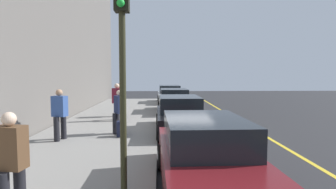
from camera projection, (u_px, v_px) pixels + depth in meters
ground_plane at (181, 131)px, 11.76m from camera, size 56.00×56.00×0.00m
sidewalk at (103, 130)px, 11.66m from camera, size 28.00×4.60×0.15m
lane_stripe_centre at (256, 131)px, 11.86m from camera, size 28.00×0.14×0.01m
snow_bank_curb at (164, 118)px, 14.53m from camera, size 4.23×0.56×0.22m
parked_car_white at (170, 95)px, 22.27m from camera, size 4.35×1.96×1.51m
parked_car_charcoal at (174, 101)px, 16.89m from camera, size 4.43×1.94×1.51m
parked_car_black at (180, 115)px, 11.20m from camera, size 4.40×1.94×1.51m
parked_car_maroon at (206, 156)px, 5.63m from camera, size 4.83×1.99×1.51m
pedestrian_burgundy_coat at (117, 101)px, 13.56m from camera, size 0.59×0.54×1.81m
pedestrian_blue_coat at (60, 113)px, 9.50m from camera, size 0.56×0.53×1.75m
pedestrian_brown_coat at (11, 162)px, 4.33m from camera, size 0.55×0.50×1.68m
pedestrian_navy_coat at (119, 110)px, 10.56m from camera, size 0.53×0.50×1.66m
pedestrian_tan_coat at (120, 99)px, 14.86m from camera, size 0.49×0.59×1.80m
traffic_light_pole at (122, 46)px, 4.98m from camera, size 0.35×0.26×4.07m
rolling_suitcase at (120, 129)px, 10.11m from camera, size 0.34×0.22×0.91m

